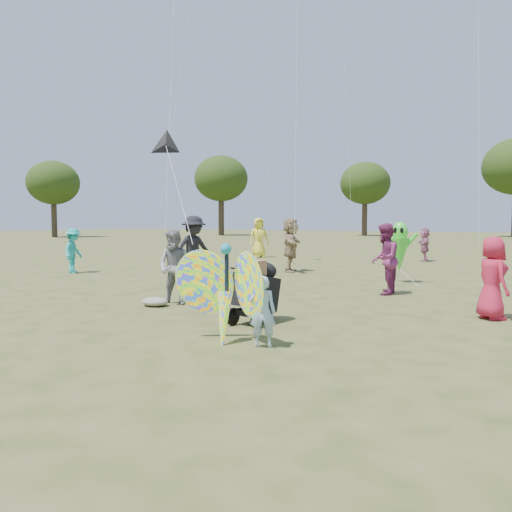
{
  "coord_description": "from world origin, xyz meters",
  "views": [
    {
      "loc": [
        4.44,
        -6.63,
        1.75
      ],
      "look_at": [
        -0.2,
        1.5,
        1.1
      ],
      "focal_mm": 35.0,
      "sensor_mm": 36.0,
      "label": 1
    }
  ],
  "objects_px": {
    "crowd_e": "(385,259)",
    "butterfly_kite": "(225,294)",
    "child_girl": "(263,312)",
    "jogging_stroller": "(257,288)",
    "crowd_j": "(425,244)",
    "alien_kite": "(400,249)",
    "crowd_i": "(73,251)",
    "adult_man": "(175,267)",
    "crowd_g": "(259,238)",
    "crowd_b": "(194,249)",
    "crowd_d": "(291,245)",
    "crowd_a": "(492,278)"
  },
  "relations": [
    {
      "from": "crowd_b",
      "to": "butterfly_kite",
      "type": "distance_m",
      "value": 7.25
    },
    {
      "from": "crowd_e",
      "to": "crowd_i",
      "type": "relative_size",
      "value": 1.12
    },
    {
      "from": "alien_kite",
      "to": "crowd_j",
      "type": "bearing_deg",
      "value": 96.41
    },
    {
      "from": "crowd_g",
      "to": "jogging_stroller",
      "type": "distance_m",
      "value": 15.65
    },
    {
      "from": "crowd_a",
      "to": "crowd_b",
      "type": "relative_size",
      "value": 0.78
    },
    {
      "from": "crowd_a",
      "to": "crowd_d",
      "type": "relative_size",
      "value": 0.79
    },
    {
      "from": "alien_kite",
      "to": "crowd_d",
      "type": "bearing_deg",
      "value": 162.64
    },
    {
      "from": "crowd_a",
      "to": "crowd_b",
      "type": "xyz_separation_m",
      "value": [
        -7.89,
        1.71,
        0.21
      ]
    },
    {
      "from": "crowd_i",
      "to": "crowd_j",
      "type": "height_order",
      "value": "crowd_i"
    },
    {
      "from": "crowd_j",
      "to": "jogging_stroller",
      "type": "height_order",
      "value": "crowd_j"
    },
    {
      "from": "crowd_d",
      "to": "alien_kite",
      "type": "height_order",
      "value": "crowd_d"
    },
    {
      "from": "crowd_a",
      "to": "crowd_g",
      "type": "xyz_separation_m",
      "value": [
        -11.15,
        11.28,
        0.22
      ]
    },
    {
      "from": "crowd_i",
      "to": "crowd_a",
      "type": "bearing_deg",
      "value": -121.68
    },
    {
      "from": "crowd_i",
      "to": "crowd_b",
      "type": "bearing_deg",
      "value": -114.65
    },
    {
      "from": "crowd_i",
      "to": "alien_kite",
      "type": "bearing_deg",
      "value": -98.9
    },
    {
      "from": "jogging_stroller",
      "to": "alien_kite",
      "type": "height_order",
      "value": "alien_kite"
    },
    {
      "from": "crowd_j",
      "to": "alien_kite",
      "type": "distance_m",
      "value": 8.37
    },
    {
      "from": "crowd_e",
      "to": "alien_kite",
      "type": "height_order",
      "value": "alien_kite"
    },
    {
      "from": "crowd_d",
      "to": "butterfly_kite",
      "type": "bearing_deg",
      "value": 179.96
    },
    {
      "from": "adult_man",
      "to": "crowd_i",
      "type": "relative_size",
      "value": 1.04
    },
    {
      "from": "crowd_a",
      "to": "crowd_j",
      "type": "height_order",
      "value": "crowd_a"
    },
    {
      "from": "crowd_e",
      "to": "crowd_g",
      "type": "distance_m",
      "value": 12.64
    },
    {
      "from": "crowd_b",
      "to": "crowd_e",
      "type": "relative_size",
      "value": 1.12
    },
    {
      "from": "crowd_g",
      "to": "child_girl",
      "type": "bearing_deg",
      "value": -105.81
    },
    {
      "from": "jogging_stroller",
      "to": "crowd_g",
      "type": "bearing_deg",
      "value": 129.91
    },
    {
      "from": "child_girl",
      "to": "alien_kite",
      "type": "distance_m",
      "value": 8.32
    },
    {
      "from": "crowd_d",
      "to": "crowd_j",
      "type": "relative_size",
      "value": 1.28
    },
    {
      "from": "child_girl",
      "to": "crowd_d",
      "type": "height_order",
      "value": "crowd_d"
    },
    {
      "from": "crowd_i",
      "to": "crowd_e",
      "type": "bearing_deg",
      "value": -112.37
    },
    {
      "from": "child_girl",
      "to": "jogging_stroller",
      "type": "distance_m",
      "value": 1.67
    },
    {
      "from": "crowd_b",
      "to": "crowd_i",
      "type": "distance_m",
      "value": 5.12
    },
    {
      "from": "crowd_e",
      "to": "crowd_b",
      "type": "bearing_deg",
      "value": -93.42
    },
    {
      "from": "crowd_a",
      "to": "butterfly_kite",
      "type": "bearing_deg",
      "value": 104.52
    },
    {
      "from": "crowd_a",
      "to": "crowd_i",
      "type": "relative_size",
      "value": 0.98
    },
    {
      "from": "crowd_e",
      "to": "butterfly_kite",
      "type": "xyz_separation_m",
      "value": [
        -0.7,
        -5.87,
        -0.15
      ]
    },
    {
      "from": "crowd_j",
      "to": "butterfly_kite",
      "type": "height_order",
      "value": "butterfly_kite"
    },
    {
      "from": "adult_man",
      "to": "crowd_j",
      "type": "xyz_separation_m",
      "value": [
        2.26,
        14.41,
        -0.06
      ]
    },
    {
      "from": "crowd_a",
      "to": "child_girl",
      "type": "bearing_deg",
      "value": 109.95
    },
    {
      "from": "crowd_e",
      "to": "crowd_g",
      "type": "height_order",
      "value": "crowd_g"
    },
    {
      "from": "child_girl",
      "to": "jogging_stroller",
      "type": "xyz_separation_m",
      "value": [
        -0.9,
        1.41,
        0.11
      ]
    },
    {
      "from": "alien_kite",
      "to": "crowd_b",
      "type": "bearing_deg",
      "value": -151.33
    },
    {
      "from": "child_girl",
      "to": "alien_kite",
      "type": "xyz_separation_m",
      "value": [
        -0.14,
        8.3,
        0.47
      ]
    },
    {
      "from": "adult_man",
      "to": "crowd_b",
      "type": "xyz_separation_m",
      "value": [
        -1.96,
        3.28,
        0.16
      ]
    },
    {
      "from": "jogging_stroller",
      "to": "butterfly_kite",
      "type": "xyz_separation_m",
      "value": [
        0.3,
        -1.44,
        0.09
      ]
    },
    {
      "from": "crowd_b",
      "to": "alien_kite",
      "type": "height_order",
      "value": "crowd_b"
    },
    {
      "from": "adult_man",
      "to": "butterfly_kite",
      "type": "relative_size",
      "value": 0.91
    },
    {
      "from": "child_girl",
      "to": "adult_man",
      "type": "relative_size",
      "value": 0.63
    },
    {
      "from": "crowd_e",
      "to": "child_girl",
      "type": "bearing_deg",
      "value": -8.1
    },
    {
      "from": "crowd_a",
      "to": "crowd_e",
      "type": "relative_size",
      "value": 0.87
    },
    {
      "from": "crowd_b",
      "to": "alien_kite",
      "type": "bearing_deg",
      "value": -37.43
    }
  ]
}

